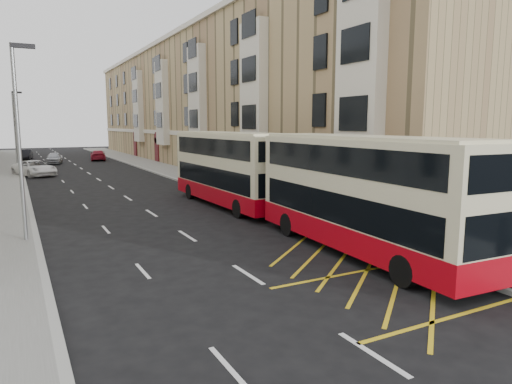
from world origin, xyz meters
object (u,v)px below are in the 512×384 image
double_decker_rear (229,169)px  car_silver (54,158)px  white_van (35,168)px  car_dark (26,154)px  street_lamp_far (15,128)px  pedestrian_far (331,210)px  car_red (98,155)px  street_lamp_near (19,132)px  double_decker_front (361,194)px

double_decker_rear → car_silver: 38.42m
white_van → car_dark: size_ratio=1.29×
street_lamp_far → double_decker_rear: bearing=-66.6°
pedestrian_far → car_silver: 46.77m
pedestrian_far → car_red: (-2.69, 49.49, -0.29)m
pedestrian_far → car_dark: pedestrian_far is taller
street_lamp_near → street_lamp_far: (0.00, 30.00, 0.00)m
pedestrian_far → car_silver: (-8.55, 45.98, -0.25)m
car_dark → car_red: 11.25m
street_lamp_near → white_van: street_lamp_near is taller
double_decker_front → pedestrian_far: double_decker_front is taller
double_decker_front → car_red: bearing=94.2°
car_dark → pedestrian_far: bearing=-69.8°
double_decker_front → street_lamp_far: bearing=109.5°
double_decker_rear → car_dark: double_decker_rear is taller
pedestrian_far → car_red: size_ratio=0.35×
street_lamp_far → double_decker_front: (11.35, -37.74, -2.33)m
street_lamp_far → white_van: bearing=-57.7°
street_lamp_near → double_decker_front: 13.93m
white_van → car_silver: size_ratio=1.24×
car_silver → car_dark: size_ratio=1.04×
street_lamp_near → double_decker_front: bearing=-34.3°
pedestrian_far → car_silver: size_ratio=0.39×
car_dark → white_van: bearing=-80.8°
street_lamp_far → street_lamp_near: bearing=-90.0°
street_lamp_near → car_dark: size_ratio=1.90×
double_decker_rear → street_lamp_far: bearing=112.3°
white_van → pedestrian_far: bearing=-92.1°
car_silver → car_red: (5.87, 3.51, -0.04)m
street_lamp_near → car_red: (10.01, 45.38, -3.93)m
double_decker_front → car_dark: bearing=102.4°
double_decker_rear → pedestrian_far: size_ratio=6.71×
double_decker_front → double_decker_rear: double_decker_front is taller
double_decker_front → car_dark: 60.93m
street_lamp_far → pedestrian_far: 36.58m
pedestrian_far → white_van: (-11.33, 31.95, -0.24)m
pedestrian_far → double_decker_rear: bearing=-59.9°
pedestrian_far → street_lamp_far: bearing=-49.8°
street_lamp_far → car_silver: size_ratio=1.83×
street_lamp_near → pedestrian_far: bearing=-18.0°
pedestrian_far → car_red: bearing=-67.1°
double_decker_rear → car_dark: size_ratio=2.68×
white_van → car_silver: 14.30m
double_decker_rear → car_silver: (-7.05, 37.74, -1.54)m
double_decker_rear → street_lamp_near: bearing=-160.8°
white_van → car_dark: (-0.22, 24.47, -0.06)m
white_van → car_dark: 24.47m
white_van → car_red: 19.55m
car_dark → double_decker_rear: bearing=-69.6°
street_lamp_far → double_decker_front: street_lamp_far is taller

